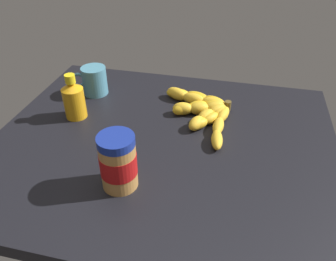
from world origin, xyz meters
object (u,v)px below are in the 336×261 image
(peanut_butter_jar, at_px, (118,162))
(honey_bottle, at_px, (74,99))
(banana_bunch, at_px, (202,108))
(coffee_mug, at_px, (94,81))

(peanut_butter_jar, distance_m, honey_bottle, 0.33)
(banana_bunch, xyz_separation_m, peanut_butter_jar, (-0.14, -0.34, 0.05))
(peanut_butter_jar, height_order, honey_bottle, honey_bottle)
(banana_bunch, relative_size, coffee_mug, 2.50)
(banana_bunch, distance_m, peanut_butter_jar, 0.37)
(honey_bottle, distance_m, coffee_mug, 0.14)
(banana_bunch, height_order, coffee_mug, coffee_mug)
(honey_bottle, bearing_deg, peanut_butter_jar, -46.92)
(coffee_mug, bearing_deg, honey_bottle, -89.20)
(honey_bottle, xyz_separation_m, coffee_mug, (-0.00, 0.14, -0.01))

